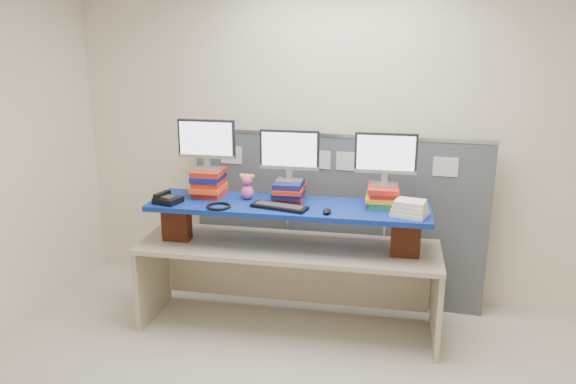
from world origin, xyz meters
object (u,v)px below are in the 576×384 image
(blue_board, at_px, (288,207))
(monitor_center, at_px, (290,152))
(monitor_right, at_px, (386,156))
(keyboard, at_px, (280,207))
(monitor_left, at_px, (207,141))
(desk, at_px, (288,262))
(desk_phone, at_px, (167,199))

(blue_board, xyz_separation_m, monitor_center, (-0.02, 0.12, 0.41))
(monitor_center, xyz_separation_m, monitor_right, (0.74, 0.05, 0.00))
(monitor_center, height_order, keyboard, monitor_center)
(monitor_left, bearing_deg, monitor_center, 0.00)
(desk, distance_m, keyboard, 0.51)
(desk, distance_m, monitor_right, 1.14)
(monitor_left, bearing_deg, blue_board, -9.79)
(blue_board, xyz_separation_m, monitor_left, (-0.69, 0.07, 0.47))
(monitor_center, height_order, desk_phone, monitor_center)
(desk_phone, bearing_deg, blue_board, 24.22)
(monitor_left, xyz_separation_m, monitor_right, (1.41, 0.09, -0.06))
(monitor_center, distance_m, monitor_right, 0.74)
(desk, bearing_deg, monitor_center, 95.18)
(keyboard, bearing_deg, desk_phone, -164.32)
(desk, distance_m, monitor_left, 1.16)
(monitor_left, distance_m, monitor_right, 1.42)
(desk_phone, bearing_deg, desk, 24.22)
(desk, distance_m, blue_board, 0.46)
(monitor_right, bearing_deg, keyboard, -163.49)
(monitor_left, bearing_deg, monitor_right, 0.00)
(monitor_left, xyz_separation_m, monitor_center, (0.67, 0.04, -0.06))
(monitor_left, distance_m, desk_phone, 0.55)
(monitor_left, distance_m, monitor_center, 0.68)
(desk_phone, bearing_deg, monitor_right, 24.57)
(blue_board, xyz_separation_m, desk_phone, (-0.93, -0.20, 0.05))
(keyboard, height_order, desk_phone, desk_phone)
(monitor_right, distance_m, desk_phone, 1.73)
(keyboard, xyz_separation_m, desk_phone, (-0.89, -0.09, 0.02))
(blue_board, relative_size, monitor_left, 4.65)
(monitor_left, distance_m, keyboard, 0.81)
(blue_board, distance_m, desk_phone, 0.95)
(blue_board, distance_m, keyboard, 0.12)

